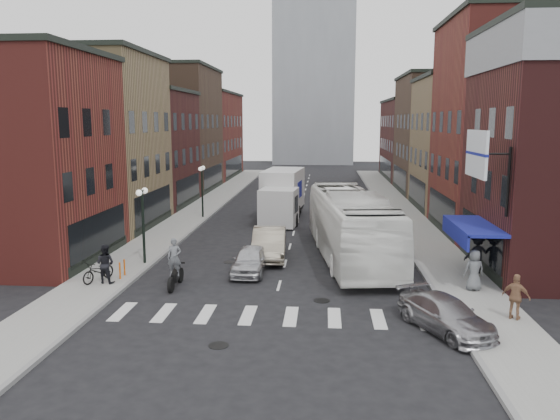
% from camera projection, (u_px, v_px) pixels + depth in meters
% --- Properties ---
extents(ground, '(160.00, 160.00, 0.00)m').
position_uv_depth(ground, '(277.00, 292.00, 24.42)').
color(ground, black).
rests_on(ground, ground).
extents(sidewalk_left, '(3.00, 74.00, 0.15)m').
position_uv_depth(sidewalk_left, '(201.00, 209.00, 46.72)').
color(sidewalk_left, gray).
rests_on(sidewalk_left, ground).
extents(sidewalk_right, '(3.00, 74.00, 0.15)m').
position_uv_depth(sidewalk_right, '(402.00, 212.00, 45.36)').
color(sidewalk_right, gray).
rests_on(sidewalk_right, ground).
extents(curb_left, '(0.20, 74.00, 0.16)m').
position_uv_depth(curb_left, '(218.00, 210.00, 46.61)').
color(curb_left, gray).
rests_on(curb_left, ground).
extents(curb_right, '(0.20, 74.00, 0.16)m').
position_uv_depth(curb_right, '(383.00, 213.00, 45.50)').
color(curb_right, gray).
rests_on(curb_right, ground).
extents(crosswalk_stripes, '(12.00, 2.20, 0.01)m').
position_uv_depth(crosswalk_stripes, '(271.00, 316.00, 21.47)').
color(crosswalk_stripes, silver).
rests_on(crosswalk_stripes, ground).
extents(bldg_left_near, '(10.30, 9.20, 11.30)m').
position_uv_depth(bldg_left_near, '(5.00, 157.00, 29.12)').
color(bldg_left_near, maroon).
rests_on(bldg_left_near, ground).
extents(bldg_left_mid_a, '(10.30, 10.20, 12.30)m').
position_uv_depth(bldg_left_mid_a, '(82.00, 141.00, 38.38)').
color(bldg_left_mid_a, '#90794F').
rests_on(bldg_left_mid_a, ground).
extents(bldg_left_mid_b, '(10.30, 10.20, 10.30)m').
position_uv_depth(bldg_left_mid_b, '(132.00, 148.00, 48.38)').
color(bldg_left_mid_b, '#401717').
rests_on(bldg_left_mid_b, ground).
extents(bldg_left_far_a, '(10.30, 12.20, 13.30)m').
position_uv_depth(bldg_left_far_a, '(167.00, 129.00, 58.96)').
color(bldg_left_far_a, '#4A3325').
rests_on(bldg_left_far_a, ground).
extents(bldg_left_far_b, '(10.30, 16.20, 11.30)m').
position_uv_depth(bldg_left_far_b, '(197.00, 135.00, 72.89)').
color(bldg_left_far_b, maroon).
rests_on(bldg_left_far_b, ground).
extents(bldg_right_mid_a, '(10.30, 10.20, 14.30)m').
position_uv_depth(bldg_right_mid_a, '(522.00, 127.00, 35.83)').
color(bldg_right_mid_a, maroon).
rests_on(bldg_right_mid_a, ground).
extents(bldg_right_mid_b, '(10.30, 10.20, 11.30)m').
position_uv_depth(bldg_right_mid_b, '(479.00, 144.00, 45.91)').
color(bldg_right_mid_b, '#90794F').
rests_on(bldg_right_mid_b, ground).
extents(bldg_right_far_a, '(10.30, 12.20, 12.30)m').
position_uv_depth(bldg_right_far_a, '(450.00, 135.00, 56.65)').
color(bldg_right_far_a, '#4A3325').
rests_on(bldg_right_far_a, ground).
extents(bldg_right_far_b, '(10.30, 16.20, 10.30)m').
position_uv_depth(bldg_right_far_b, '(425.00, 140.00, 70.58)').
color(bldg_right_far_b, '#401717').
rests_on(bldg_right_far_b, ground).
extents(awning_blue, '(1.80, 5.00, 0.78)m').
position_uv_depth(awning_blue, '(470.00, 227.00, 25.74)').
color(awning_blue, navy).
rests_on(awning_blue, ground).
extents(billboard_sign, '(1.52, 3.00, 3.70)m').
position_uv_depth(billboard_sign, '(479.00, 155.00, 23.23)').
color(billboard_sign, black).
rests_on(billboard_sign, ground).
extents(distant_tower, '(14.00, 14.00, 50.00)m').
position_uv_depth(distant_tower, '(315.00, 22.00, 97.08)').
color(distant_tower, '#9399A0').
rests_on(distant_tower, ground).
extents(streetlamp_near, '(0.32, 1.22, 4.11)m').
position_uv_depth(streetlamp_near, '(143.00, 211.00, 28.47)').
color(streetlamp_near, black).
rests_on(streetlamp_near, ground).
extents(streetlamp_far, '(0.32, 1.22, 4.11)m').
position_uv_depth(streetlamp_far, '(202.00, 182.00, 42.24)').
color(streetlamp_far, black).
rests_on(streetlamp_far, ground).
extents(bike_rack, '(0.08, 0.68, 0.80)m').
position_uv_depth(bike_rack, '(122.00, 269.00, 26.21)').
color(bike_rack, '#D8590C').
rests_on(bike_rack, sidewalk_left).
extents(box_truck, '(3.22, 8.91, 3.78)m').
position_uv_depth(box_truck, '(282.00, 196.00, 42.03)').
color(box_truck, silver).
rests_on(box_truck, ground).
extents(motorcycle_rider, '(0.69, 2.28, 2.33)m').
position_uv_depth(motorcycle_rider, '(175.00, 265.00, 24.92)').
color(motorcycle_rider, black).
rests_on(motorcycle_rider, ground).
extents(transit_bus, '(4.88, 13.84, 3.77)m').
position_uv_depth(transit_bus, '(351.00, 225.00, 30.09)').
color(transit_bus, white).
rests_on(transit_bus, ground).
extents(sedan_left_near, '(1.72, 4.02, 1.35)m').
position_uv_depth(sedan_left_near, '(250.00, 260.00, 27.39)').
color(sedan_left_near, silver).
rests_on(sedan_left_near, ground).
extents(sedan_left_far, '(2.08, 5.21, 1.68)m').
position_uv_depth(sedan_left_far, '(269.00, 243.00, 30.33)').
color(sedan_left_far, '#B2A690').
rests_on(sedan_left_far, ground).
extents(curb_car, '(3.51, 4.64, 1.25)m').
position_uv_depth(curb_car, '(446.00, 315.00, 19.81)').
color(curb_car, '#A3A3A7').
rests_on(curb_car, ground).
extents(parked_bicycle, '(1.32, 1.99, 0.99)m').
position_uv_depth(parked_bicycle, '(98.00, 271.00, 25.48)').
color(parked_bicycle, black).
rests_on(parked_bicycle, sidewalk_left).
extents(ped_left_solo, '(0.96, 0.65, 1.83)m').
position_uv_depth(ped_left_solo, '(105.00, 264.00, 25.19)').
color(ped_left_solo, black).
rests_on(ped_left_solo, sidewalk_left).
extents(ped_right_a, '(1.31, 0.74, 1.95)m').
position_uv_depth(ped_right_a, '(477.00, 254.00, 26.83)').
color(ped_right_a, black).
rests_on(ped_right_a, sidewalk_right).
extents(ped_right_b, '(1.14, 0.99, 1.76)m').
position_uv_depth(ped_right_b, '(516.00, 297.00, 20.55)').
color(ped_right_b, '#94694B').
rests_on(ped_right_b, sidewalk_right).
extents(ped_right_c, '(0.98, 0.72, 1.84)m').
position_uv_depth(ped_right_c, '(474.00, 270.00, 24.10)').
color(ped_right_c, slate).
rests_on(ped_right_c, sidewalk_right).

